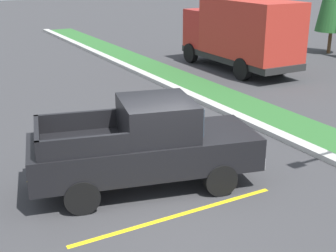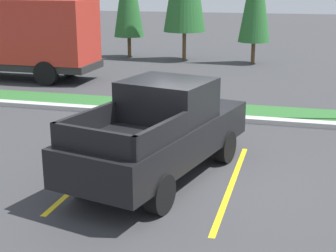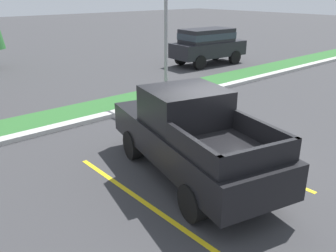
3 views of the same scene
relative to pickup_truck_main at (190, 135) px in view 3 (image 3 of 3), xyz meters
The scene contains 8 objects.
ground_plane 1.37m from the pickup_truck_main, ahead, with size 120.00×120.00×0.00m, color #38383A.
parking_line_near 1.88m from the pickup_truck_main, behind, with size 0.12×4.80×0.01m, color yellow.
parking_line_far 1.86m from the pickup_truck_main, ahead, with size 0.12×4.80×0.01m, color yellow.
curb_strip 5.12m from the pickup_truck_main, 79.83° to the left, with size 56.00×0.40×0.15m, color #B2B2AD.
grass_median 6.19m from the pickup_truck_main, 81.65° to the left, with size 56.00×1.80×0.06m, color #2D662D.
pickup_truck_main is the anchor object (origin of this frame).
suv_distant 14.00m from the pickup_truck_main, 41.68° to the left, with size 4.73×2.23×2.10m.
street_light 7.54m from the pickup_truck_main, 53.16° to the left, with size 0.24×1.49×6.10m.
Camera 3 is at (-6.34, -5.50, 4.21)m, focal length 38.48 mm.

